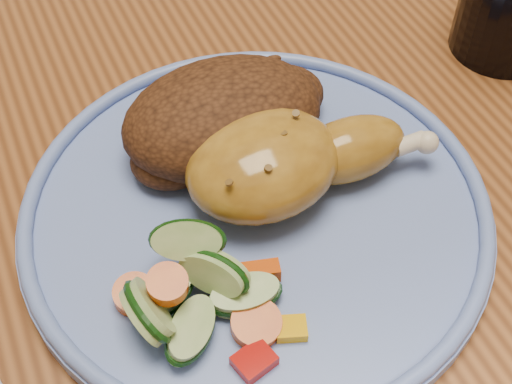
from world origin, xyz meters
The scene contains 6 objects.
dining_table centered at (0.00, 0.00, 0.67)m, with size 0.90×1.40×0.75m.
plate centered at (-0.11, -0.14, 0.76)m, with size 0.30×0.30×0.01m, color #607BC7.
plate_rim centered at (-0.11, -0.14, 0.77)m, with size 0.30×0.30×0.01m, color #607BC7.
chicken_leg centered at (-0.08, -0.13, 0.79)m, with size 0.17×0.09×0.05m.
rice_pilaf centered at (-0.10, -0.08, 0.79)m, with size 0.15×0.10×0.06m.
vegetable_pile centered at (-0.17, -0.19, 0.78)m, with size 0.10×0.11×0.05m.
Camera 1 is at (-0.22, -0.40, 1.12)m, focal length 50.00 mm.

